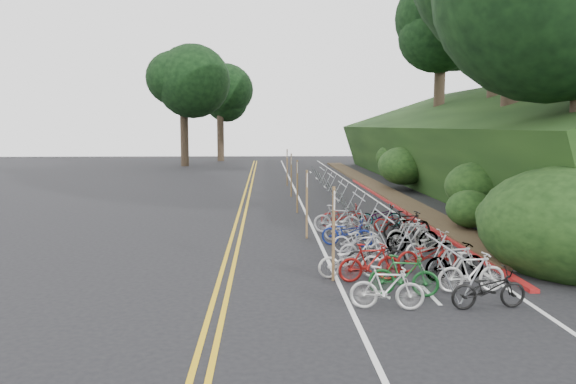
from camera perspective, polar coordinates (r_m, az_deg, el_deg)
name	(u,v)px	position (r m, az deg, el deg)	size (l,w,h in m)	color
ground	(299,275)	(15.69, 1.08, -8.39)	(120.00, 120.00, 0.00)	black
road_markings	(299,216)	(25.59, 1.13, -2.44)	(7.47, 80.00, 0.01)	gold
red_curb	(399,208)	(28.20, 11.23, -1.61)	(0.25, 28.00, 0.10)	maroon
embankment	(489,150)	(36.89, 19.78, 4.00)	(14.30, 48.14, 9.11)	black
tree_cluster	(429,6)	(39.41, 14.08, 17.83)	(32.74, 54.28, 18.90)	#2D2319
bike_rack_front	(442,256)	(14.81, 15.39, -6.27)	(1.12, 2.95, 1.12)	#90949B
bike_racks_rest	(342,190)	(28.57, 5.53, 0.22)	(1.14, 23.00, 1.17)	#90949B
signpost_near	(334,227)	(14.83, 4.65, -3.59)	(0.08, 0.40, 2.52)	brown
signposts_rest	(294,177)	(29.27, 0.61, 1.55)	(0.08, 18.40, 2.50)	brown
bike_front	(350,261)	(15.37, 6.35, -6.97)	(1.77, 0.62, 0.93)	beige
bike_valet	(390,241)	(18.06, 10.31, -4.88)	(3.41, 11.98, 1.09)	beige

